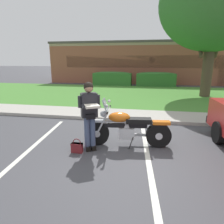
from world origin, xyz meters
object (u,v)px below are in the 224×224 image
(shade_tree, at_px, (215,4))
(hedge_left, at_px, (112,78))
(handbag, at_px, (77,147))
(hedge_center_left, at_px, (156,79))
(motorcycle, at_px, (131,128))
(brick_building, at_px, (167,62))
(rider_person, at_px, (89,111))

(shade_tree, relative_size, hedge_left, 2.34)
(handbag, height_order, hedge_left, hedge_left)
(shade_tree, bearing_deg, hedge_center_left, 121.81)
(motorcycle, height_order, brick_building, brick_building)
(hedge_center_left, distance_m, brick_building, 6.07)
(rider_person, relative_size, shade_tree, 0.22)
(handbag, xyz_separation_m, brick_building, (3.33, 19.24, 1.84))
(handbag, relative_size, shade_tree, 0.05)
(rider_person, height_order, shade_tree, shade_tree)
(handbag, xyz_separation_m, hedge_left, (-1.65, 13.44, 0.51))
(hedge_left, xyz_separation_m, hedge_center_left, (3.78, 0.00, 0.00))
(motorcycle, relative_size, handbag, 6.23)
(hedge_left, height_order, hedge_center_left, same)
(shade_tree, bearing_deg, brick_building, 99.06)
(shade_tree, height_order, hedge_center_left, shade_tree)
(hedge_left, height_order, brick_building, brick_building)
(rider_person, distance_m, shade_tree, 10.70)
(rider_person, height_order, handbag, rider_person)
(motorcycle, height_order, hedge_left, motorcycle)
(shade_tree, bearing_deg, motorcycle, -114.57)
(shade_tree, distance_m, brick_building, 11.03)
(motorcycle, xyz_separation_m, handbag, (-1.24, -0.64, -0.34))
(motorcycle, height_order, handbag, motorcycle)
(handbag, bearing_deg, brick_building, 80.19)
(shade_tree, height_order, hedge_left, shade_tree)
(handbag, xyz_separation_m, hedge_center_left, (2.13, 13.44, 0.51))
(motorcycle, bearing_deg, hedge_center_left, 86.03)
(hedge_left, bearing_deg, hedge_center_left, 0.00)
(handbag, xyz_separation_m, shade_tree, (4.99, 8.84, 5.09))
(hedge_center_left, xyz_separation_m, brick_building, (1.20, 5.80, 1.33))
(handbag, bearing_deg, rider_person, 37.82)
(motorcycle, distance_m, shade_tree, 10.18)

